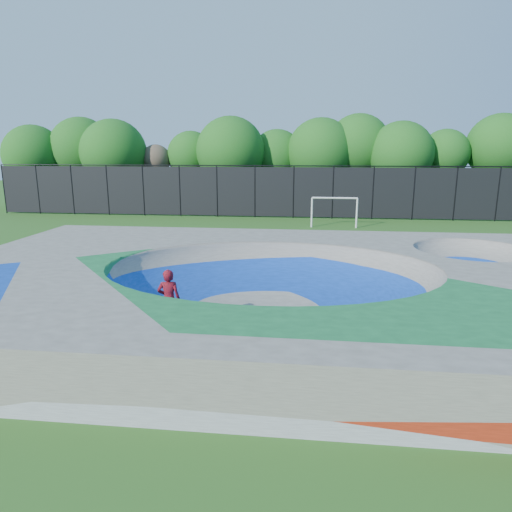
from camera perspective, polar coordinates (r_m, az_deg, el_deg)
The scene contains 7 objects.
ground at distance 15.42m, azimuth 1.87°, elevation -6.60°, with size 120.00×120.00×0.00m, color #245216.
skate_deck at distance 15.18m, azimuth 1.89°, elevation -3.94°, with size 22.00×14.00×1.50m, color gray.
skater at distance 13.66m, azimuth -10.82°, elevation -5.40°, with size 0.67×0.44×1.84m, color red.
skateboard at distance 13.96m, azimuth -10.66°, elevation -8.89°, with size 0.78×0.22×0.05m, color black.
soccer_goal at distance 31.55m, azimuth 9.77°, elevation 6.12°, with size 3.14×0.12×2.08m.
fence at distance 35.62m, azimuth 4.71°, elevation 8.11°, with size 48.09×0.09×4.04m.
treeline at distance 40.31m, azimuth 4.29°, elevation 12.85°, with size 53.31×7.48×8.24m.
Camera 1 is at (1.16, -14.46, 5.22)m, focal length 32.00 mm.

